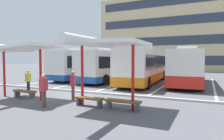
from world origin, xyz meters
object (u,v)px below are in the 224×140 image
bench_1 (89,99)px  bench_2 (123,103)px  coach_bus_1 (118,66)px  coach_bus_3 (188,67)px  waiting_passenger_1 (28,80)px  waiting_passenger_2 (44,88)px  coach_bus_2 (145,66)px  waiting_shelter_0 (17,49)px  coach_bus_0 (87,65)px  bench_0 (25,92)px  waiting_passenger_3 (73,83)px  waiting_shelter_1 (103,45)px

bench_1 → bench_2: bearing=1.6°
coach_bus_1 → bench_2: bearing=-65.2°
bench_2 → coach_bus_3: bearing=81.0°
waiting_passenger_1 → waiting_passenger_2: waiting_passenger_2 is taller
coach_bus_2 → waiting_shelter_0: coach_bus_2 is taller
coach_bus_1 → coach_bus_3: (7.40, -0.49, -0.07)m
coach_bus_2 → waiting_passenger_2: size_ratio=7.12×
coach_bus_0 → coach_bus_1: bearing=-2.4°
coach_bus_1 → waiting_passenger_2: (1.89, -13.25, -0.71)m
coach_bus_3 → bench_0: coach_bus_3 is taller
bench_0 → waiting_passenger_3: bearing=12.7°
bench_1 → bench_2: same height
bench_0 → bench_2: size_ratio=0.96×
coach_bus_2 → bench_1: coach_bus_2 is taller
coach_bus_0 → bench_1: coach_bus_0 is taller
waiting_passenger_1 → waiting_passenger_2: 5.03m
bench_0 → waiting_shelter_1: bearing=-3.8°
coach_bus_3 → waiting_passenger_1: size_ratio=6.91×
waiting_passenger_1 → bench_0: bearing=-48.2°
coach_bus_3 → bench_0: size_ratio=6.67×
coach_bus_2 → bench_0: size_ratio=7.06×
bench_0 → waiting_passenger_3: 3.23m
coach_bus_1 → waiting_shelter_0: 12.47m
coach_bus_0 → bench_1: size_ratio=7.56×
coach_bus_1 → bench_1: 12.74m
waiting_shelter_1 → waiting_passenger_3: (-2.53, 1.07, -2.06)m
waiting_shelter_0 → waiting_shelter_1: bearing=0.9°
bench_0 → waiting_passenger_3: size_ratio=0.98×
coach_bus_2 → bench_1: 10.83m
coach_bus_1 → waiting_passenger_2: coach_bus_1 is taller
bench_0 → waiting_passenger_2: size_ratio=1.01×
coach_bus_3 → bench_2: (-1.84, -11.57, -1.24)m
coach_bus_3 → waiting_shelter_0: (-8.36, -11.87, 1.34)m
waiting_shelter_1 → waiting_passenger_3: 3.43m
waiting_shelter_0 → bench_1: 5.39m
waiting_passenger_1 → waiting_passenger_3: 4.47m
coach_bus_1 → waiting_passenger_3: (2.13, -11.21, -0.68)m
waiting_shelter_0 → waiting_shelter_1: waiting_shelter_1 is taller
waiting_shelter_0 → waiting_passenger_1: bearing=124.3°
bench_1 → coach_bus_2: bearing=91.5°
coach_bus_0 → coach_bus_2: size_ratio=1.02×
bench_0 → waiting_shelter_0: bearing=-90.0°
coach_bus_0 → waiting_passenger_1: size_ratio=7.42×
bench_0 → coach_bus_1: bearing=85.4°
bench_1 → waiting_passenger_3: (-1.63, 0.89, 0.63)m
coach_bus_3 → bench_1: size_ratio=7.04×
waiting_shelter_1 → waiting_passenger_2: 3.60m
coach_bus_0 → coach_bus_2: bearing=-11.4°
waiting_shelter_0 → bench_2: 7.02m
coach_bus_0 → waiting_shelter_0: (3.22, -12.54, 1.22)m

